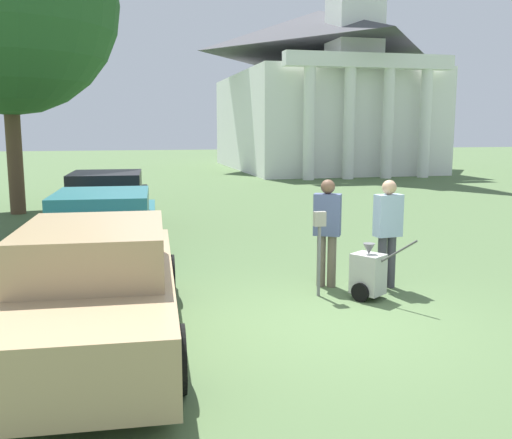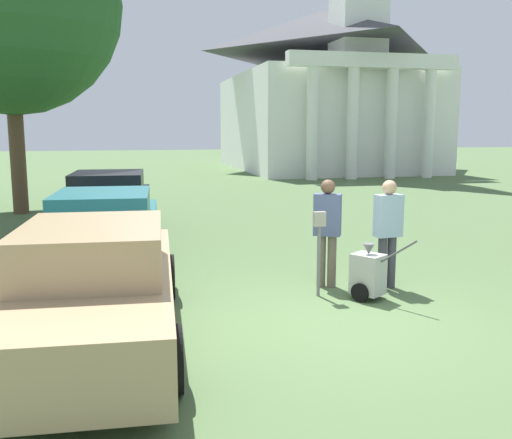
% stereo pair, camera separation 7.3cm
% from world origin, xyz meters
% --- Properties ---
extents(ground_plane, '(120.00, 120.00, 0.00)m').
position_xyz_m(ground_plane, '(0.00, 0.00, 0.00)').
color(ground_plane, '#4C663D').
extents(parked_car_tan, '(2.13, 5.06, 1.44)m').
position_xyz_m(parked_car_tan, '(-3.00, 0.02, 0.67)').
color(parked_car_tan, tan).
rests_on(parked_car_tan, ground_plane).
extents(parked_car_teal, '(2.12, 4.84, 1.45)m').
position_xyz_m(parked_car_teal, '(-3.00, 3.37, 0.68)').
color(parked_car_teal, '#23666B').
rests_on(parked_car_teal, ground_plane).
extents(parked_car_black, '(2.13, 4.77, 1.52)m').
position_xyz_m(parked_car_black, '(-3.00, 6.91, 0.70)').
color(parked_car_black, black).
rests_on(parked_car_black, ground_plane).
extents(parking_meter, '(0.18, 0.09, 1.30)m').
position_xyz_m(parking_meter, '(0.19, 1.20, 0.91)').
color(parking_meter, slate).
rests_on(parking_meter, ground_plane).
extents(person_worker, '(0.47, 0.39, 1.73)m').
position_xyz_m(person_worker, '(0.49, 1.67, 0.99)').
color(person_worker, '#665B4C').
rests_on(person_worker, ground_plane).
extents(person_supervisor, '(0.44, 0.27, 1.73)m').
position_xyz_m(person_supervisor, '(1.39, 1.37, 0.99)').
color(person_supervisor, '#3F3F47').
rests_on(person_supervisor, ground_plane).
extents(equipment_cart, '(0.72, 0.92, 1.00)m').
position_xyz_m(equipment_cart, '(0.86, 0.89, 0.39)').
color(equipment_cart, '#B2B2AD').
rests_on(equipment_cart, ground_plane).
extents(church, '(10.54, 15.12, 22.70)m').
position_xyz_m(church, '(9.40, 26.96, 5.33)').
color(church, white).
rests_on(church, ground_plane).
extents(shade_tree, '(6.35, 6.35, 9.23)m').
position_xyz_m(shade_tree, '(-5.68, 11.24, 6.04)').
color(shade_tree, brown).
rests_on(shade_tree, ground_plane).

